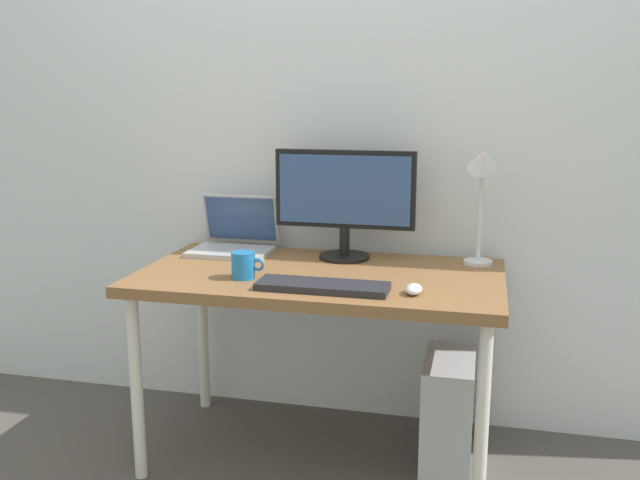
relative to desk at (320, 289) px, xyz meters
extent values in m
plane|color=#4C4742|center=(0.00, 0.00, -0.66)|extent=(6.00, 6.00, 0.00)
cube|color=silver|center=(0.00, 0.42, 0.64)|extent=(4.40, 0.04, 2.60)
cube|color=brown|center=(0.00, 0.00, 0.04)|extent=(1.32, 0.72, 0.04)
cylinder|color=silver|center=(-0.60, -0.30, -0.32)|extent=(0.04, 0.04, 0.69)
cylinder|color=silver|center=(0.60, -0.30, -0.32)|extent=(0.04, 0.04, 0.69)
cylinder|color=silver|center=(-0.60, 0.30, -0.32)|extent=(0.04, 0.04, 0.69)
cylinder|color=silver|center=(0.60, 0.30, -0.32)|extent=(0.04, 0.04, 0.69)
cylinder|color=black|center=(0.04, 0.23, 0.07)|extent=(0.20, 0.20, 0.01)
cylinder|color=black|center=(0.04, 0.23, 0.13)|extent=(0.04, 0.04, 0.11)
cube|color=black|center=(0.04, 0.23, 0.34)|extent=(0.55, 0.03, 0.30)
cube|color=#334C7F|center=(0.04, 0.21, 0.34)|extent=(0.51, 0.01, 0.27)
cube|color=#B2B2B7|center=(-0.42, 0.19, 0.07)|extent=(0.32, 0.22, 0.02)
cube|color=#B2B2B7|center=(-0.42, 0.32, 0.19)|extent=(0.32, 0.06, 0.21)
cube|color=#334C7F|center=(-0.42, 0.32, 0.19)|extent=(0.30, 0.05, 0.18)
cylinder|color=silver|center=(0.56, 0.26, 0.07)|extent=(0.11, 0.11, 0.01)
cylinder|color=silver|center=(0.56, 0.26, 0.26)|extent=(0.02, 0.02, 0.36)
cone|color=silver|center=(0.56, 0.22, 0.47)|extent=(0.11, 0.14, 0.13)
cube|color=#232328|center=(0.06, -0.22, 0.08)|extent=(0.44, 0.14, 0.02)
ellipsoid|color=silver|center=(0.36, -0.20, 0.08)|extent=(0.06, 0.09, 0.03)
cylinder|color=#1E72BF|center=(-0.24, -0.14, 0.11)|extent=(0.08, 0.08, 0.09)
torus|color=#1E72BF|center=(-0.19, -0.14, 0.12)|extent=(0.05, 0.01, 0.05)
cube|color=#B2B2B7|center=(0.48, 0.05, -0.45)|extent=(0.18, 0.36, 0.42)
camera|label=1|loc=(0.57, -2.40, 0.71)|focal=39.19mm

